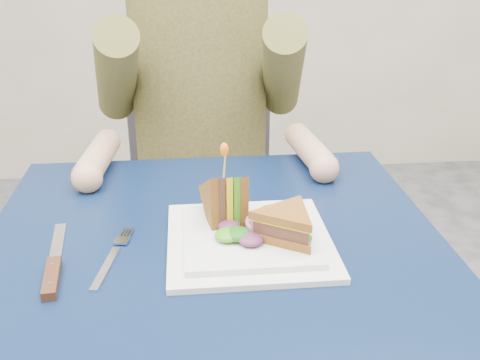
{
  "coord_description": "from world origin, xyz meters",
  "views": [
    {
      "loc": [
        -0.04,
        -0.78,
        1.19
      ],
      "look_at": [
        0.05,
        0.05,
        0.82
      ],
      "focal_mm": 42.0,
      "sensor_mm": 36.0,
      "label": 1
    }
  ],
  "objects": [
    {
      "name": "table",
      "position": [
        0.0,
        0.0,
        0.65
      ],
      "size": [
        0.75,
        0.75,
        0.73
      ],
      "color": "black",
      "rests_on": "ground"
    },
    {
      "name": "chair",
      "position": [
        0.0,
        0.71,
        0.54
      ],
      "size": [
        0.42,
        0.4,
        0.93
      ],
      "color": "#47474C",
      "rests_on": "ground"
    },
    {
      "name": "diner",
      "position": [
        -0.0,
        0.6,
        0.91
      ],
      "size": [
        0.54,
        0.59,
        0.74
      ],
      "color": "brown",
      "rests_on": "chair"
    },
    {
      "name": "plate",
      "position": [
        0.06,
        -0.0,
        0.74
      ],
      "size": [
        0.26,
        0.26,
        0.02
      ],
      "color": "white",
      "rests_on": "table"
    },
    {
      "name": "sandwich_flat",
      "position": [
        0.11,
        -0.03,
        0.78
      ],
      "size": [
        0.16,
        0.16,
        0.05
      ],
      "color": "brown",
      "rests_on": "plate"
    },
    {
      "name": "sandwich_upright",
      "position": [
        0.02,
        0.04,
        0.78
      ],
      "size": [
        0.08,
        0.13,
        0.13
      ],
      "color": "brown",
      "rests_on": "plate"
    },
    {
      "name": "fork",
      "position": [
        -0.16,
        -0.03,
        0.73
      ],
      "size": [
        0.05,
        0.18,
        0.01
      ],
      "color": "silver",
      "rests_on": "table"
    },
    {
      "name": "knife",
      "position": [
        -0.24,
        -0.06,
        0.74
      ],
      "size": [
        0.04,
        0.22,
        0.02
      ],
      "color": "silver",
      "rests_on": "table"
    },
    {
      "name": "toothpick",
      "position": [
        0.02,
        0.04,
        0.85
      ],
      "size": [
        0.01,
        0.01,
        0.06
      ],
      "primitive_type": "cylinder",
      "rotation": [
        0.14,
        0.07,
        0.0
      ],
      "color": "tan",
      "rests_on": "sandwich_upright"
    },
    {
      "name": "toothpick_frill",
      "position": [
        0.02,
        0.04,
        0.88
      ],
      "size": [
        0.01,
        0.01,
        0.02
      ],
      "primitive_type": "ellipsoid",
      "color": "orange",
      "rests_on": "sandwich_upright"
    },
    {
      "name": "lettuce_spill",
      "position": [
        0.06,
        0.01,
        0.76
      ],
      "size": [
        0.15,
        0.13,
        0.02
      ],
      "primitive_type": null,
      "color": "#337A14",
      "rests_on": "plate"
    },
    {
      "name": "onion_ring",
      "position": [
        0.07,
        0.0,
        0.77
      ],
      "size": [
        0.04,
        0.04,
        0.02
      ],
      "primitive_type": "torus",
      "rotation": [
        0.44,
        0.0,
        0.0
      ],
      "color": "#9E4C7A",
      "rests_on": "plate"
    }
  ]
}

